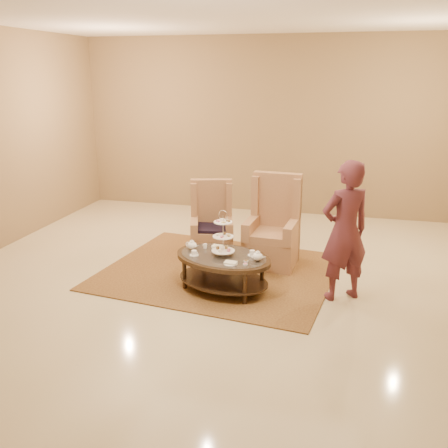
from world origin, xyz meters
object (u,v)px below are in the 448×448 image
(armchair_left, at_px, (212,231))
(person, at_px, (345,231))
(armchair_right, at_px, (273,234))
(tea_table, at_px, (223,262))

(armchair_left, xyz_separation_m, person, (2.03, -1.08, 0.50))
(armchair_left, relative_size, armchair_right, 0.88)
(tea_table, bearing_deg, armchair_right, 83.96)
(tea_table, xyz_separation_m, armchair_left, (-0.51, 1.25, -0.00))
(tea_table, height_order, person, person)
(armchair_left, bearing_deg, tea_table, -84.02)
(armchair_right, relative_size, person, 0.76)
(tea_table, bearing_deg, armchair_left, 128.68)
(tea_table, distance_m, armchair_right, 1.25)
(armchair_left, bearing_deg, armchair_right, -21.69)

